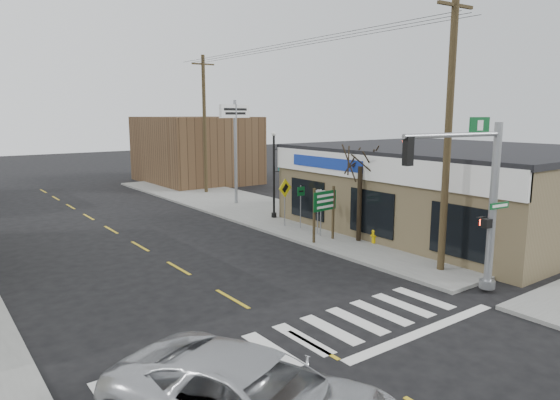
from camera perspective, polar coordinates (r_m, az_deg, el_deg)
ground at (r=13.39m, az=3.73°, el=-16.18°), size 140.00×140.00×0.00m
sidewalk_right at (r=28.42m, az=0.73°, el=-1.94°), size 6.00×38.00×0.13m
center_line at (r=19.75m, az=-11.53°, el=-7.64°), size 0.12×56.00×0.01m
crosswalk at (r=13.67m, az=2.61°, el=-15.59°), size 11.00×2.20×0.01m
thrift_store at (r=27.25m, az=19.17°, el=1.13°), size 12.00×14.00×4.00m
bldg_distant_right at (r=44.00m, az=-9.62°, el=5.71°), size 8.00×10.00×5.60m
traffic_signal_pole at (r=16.93m, az=22.14°, el=1.04°), size 4.45×0.37×5.64m
guide_sign at (r=22.64m, az=5.10°, el=-0.68°), size 1.41×0.13×2.48m
fire_hydrant at (r=22.80m, az=10.68°, el=-4.00°), size 0.20×0.20×0.65m
ped_crossing_sign at (r=25.56m, az=0.57°, el=0.76°), size 0.96×0.07×2.46m
lamp_post at (r=27.61m, az=-0.60°, el=3.68°), size 0.62×0.49×4.77m
dance_center_sign at (r=32.07m, az=-5.15°, el=8.45°), size 3.10×0.19×6.59m
bare_tree at (r=22.58m, az=9.22°, el=5.36°), size 2.56×2.56×5.12m
shrub_front at (r=22.49m, az=15.61°, el=-3.91°), size 1.43×1.43×1.07m
shrub_back at (r=25.30m, az=7.17°, el=-2.42°), size 1.06×1.06×0.80m
utility_pole_near at (r=18.92m, az=18.68°, el=7.57°), size 1.75×0.26×10.06m
utility_pole_far at (r=36.99m, az=-8.62°, el=8.68°), size 1.71×0.26×9.86m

